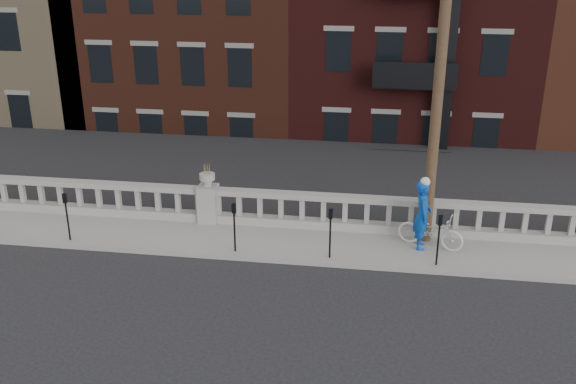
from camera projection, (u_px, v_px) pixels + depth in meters
name	position (u px, v px, depth m)	size (l,w,h in m)	color
ground	(166.00, 294.00, 15.18)	(120.00, 120.00, 0.00)	black
sidewalk	(201.00, 237.00, 17.92)	(32.00, 2.20, 0.15)	gray
balustrade	(209.00, 205.00, 18.58)	(28.00, 0.34, 1.03)	gray
planter_pedestal	(208.00, 199.00, 18.51)	(0.55, 0.55, 1.76)	gray
lower_level	(307.00, 41.00, 35.35)	(80.00, 44.00, 20.80)	#605E59
utility_pole	(442.00, 53.00, 15.73)	(1.60, 0.28, 10.00)	#422D1E
parking_meter_b	(66.00, 211.00, 17.27)	(0.10, 0.09, 1.36)	black
parking_meter_c	(234.00, 222.00, 16.63)	(0.10, 0.09, 1.36)	black
parking_meter_d	(330.00, 228.00, 16.29)	(0.10, 0.09, 1.36)	black
parking_meter_e	(439.00, 234.00, 15.92)	(0.10, 0.09, 1.36)	black
bicycle	(431.00, 231.00, 17.03)	(0.62, 1.77, 0.93)	silver
cyclist	(422.00, 215.00, 16.83)	(0.69, 0.45, 1.88)	#0B40A9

